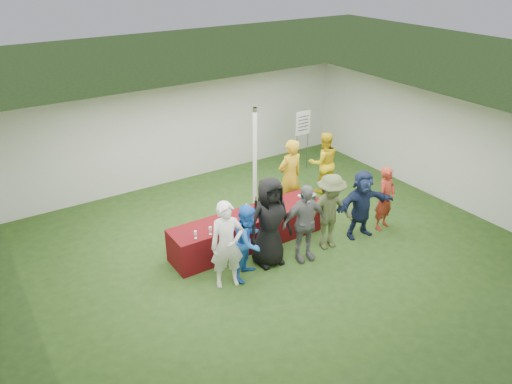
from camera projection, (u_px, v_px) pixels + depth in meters
ground at (265, 238)px, 11.40m from camera, size 60.00×60.00×0.00m
tent at (255, 162)px, 11.95m from camera, size 10.00×10.00×10.00m
serving_table at (248, 230)px, 11.02m from camera, size 3.60×0.80×0.75m
wine_bottles at (269, 200)px, 11.22m from camera, size 0.80×0.15×0.32m
wine_glasses at (217, 227)px, 10.17m from camera, size 1.16×0.09×0.16m
water_bottle at (246, 209)px, 10.87m from camera, size 0.07×0.07×0.23m
bar_towel at (304, 196)px, 11.65m from camera, size 0.25×0.18×0.03m
dump_bucket at (310, 198)px, 11.40m from camera, size 0.26×0.26×0.18m
wine_list_sign at (303, 128)px, 14.33m from camera, size 0.50×0.03×1.80m
staff_pourer at (290, 177)px, 12.12m from camera, size 0.72×0.49×1.92m
staff_back at (324, 163)px, 13.22m from camera, size 0.99×0.88×1.69m
customer_0 at (227, 245)px, 9.49m from camera, size 0.75×0.59×1.80m
customer_1 at (248, 241)px, 9.80m from camera, size 0.98×0.92×1.59m
customer_2 at (270, 222)px, 10.12m from camera, size 0.99×0.68×1.95m
customer_3 at (304, 223)px, 10.30m from camera, size 1.06×0.58×1.72m
customer_4 at (330, 212)px, 10.71m from camera, size 1.21×0.81×1.74m
customer_5 at (362, 204)px, 11.18m from camera, size 1.55×0.67×1.62m
customer_6 at (386, 198)px, 11.52m from camera, size 0.64×0.49×1.54m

